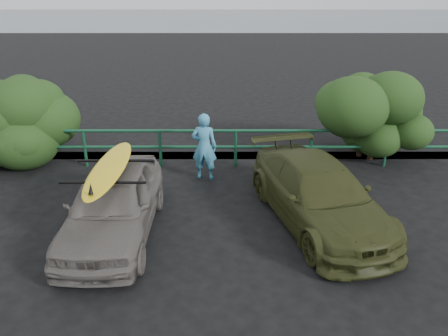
# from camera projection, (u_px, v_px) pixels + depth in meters

# --- Properties ---
(ground) EXTENTS (80.00, 80.00, 0.00)m
(ground) POSITION_uv_depth(u_px,v_px,m) (182.00, 283.00, 7.16)
(ground) COLOR black
(ocean) EXTENTS (200.00, 200.00, 0.00)m
(ocean) POSITION_uv_depth(u_px,v_px,m) (219.00, 19.00, 62.45)
(ocean) COLOR slate
(ocean) RESTS_ON ground
(guardrail) EXTENTS (14.00, 0.08, 1.04)m
(guardrail) POSITION_uv_depth(u_px,v_px,m) (198.00, 148.00, 11.56)
(guardrail) COLOR #164F32
(guardrail) RESTS_ON ground
(shrub_left) EXTENTS (3.20, 2.40, 2.04)m
(shrub_left) POSITION_uv_depth(u_px,v_px,m) (20.00, 126.00, 11.73)
(shrub_left) COLOR #264619
(shrub_left) RESTS_ON ground
(shrub_right) EXTENTS (3.20, 2.40, 2.18)m
(shrub_right) POSITION_uv_depth(u_px,v_px,m) (383.00, 122.00, 11.81)
(shrub_right) COLOR #264619
(shrub_right) RESTS_ON ground
(sedan) EXTENTS (1.57, 3.87, 1.32)m
(sedan) POSITION_uv_depth(u_px,v_px,m) (113.00, 204.00, 8.32)
(sedan) COLOR #68615C
(sedan) RESTS_ON ground
(olive_vehicle) EXTENTS (2.81, 4.62, 1.25)m
(olive_vehicle) POSITION_uv_depth(u_px,v_px,m) (319.00, 194.00, 8.79)
(olive_vehicle) COLOR #383D1B
(olive_vehicle) RESTS_ON ground
(man) EXTENTS (0.67, 0.48, 1.70)m
(man) POSITION_uv_depth(u_px,v_px,m) (204.00, 147.00, 10.70)
(man) COLOR #4199C5
(man) RESTS_ON ground
(roof_rack) EXTENTS (1.52, 1.07, 0.05)m
(roof_rack) POSITION_uv_depth(u_px,v_px,m) (110.00, 171.00, 8.06)
(roof_rack) COLOR black
(roof_rack) RESTS_ON sedan
(surfboard) EXTENTS (0.59, 2.82, 0.08)m
(surfboard) POSITION_uv_depth(u_px,v_px,m) (109.00, 168.00, 8.03)
(surfboard) COLOR yellow
(surfboard) RESTS_ON roof_rack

